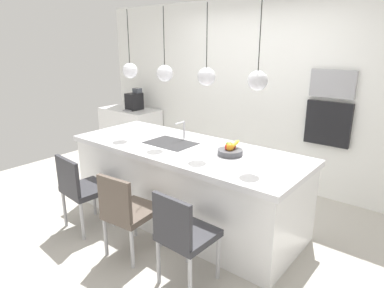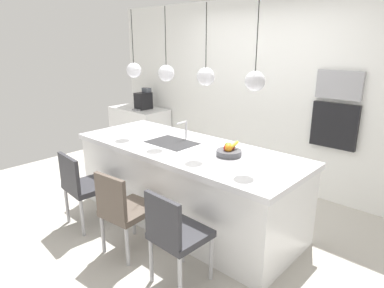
{
  "view_description": "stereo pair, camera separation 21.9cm",
  "coord_description": "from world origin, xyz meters",
  "px_view_note": "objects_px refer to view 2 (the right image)",
  "views": [
    {
      "loc": [
        2.31,
        -2.75,
        2.02
      ],
      "look_at": [
        0.1,
        0.0,
        0.94
      ],
      "focal_mm": 31.59,
      "sensor_mm": 36.0,
      "label": 1
    },
    {
      "loc": [
        2.48,
        -2.6,
        2.02
      ],
      "look_at": [
        0.1,
        0.0,
        0.94
      ],
      "focal_mm": 31.59,
      "sensor_mm": 36.0,
      "label": 2
    }
  ],
  "objects_px": {
    "fruit_bowl": "(229,151)",
    "coffee_machine": "(143,100)",
    "chair_middle": "(124,208)",
    "chair_far": "(175,233)",
    "microwave": "(340,85)",
    "oven": "(335,126)",
    "chair_near": "(83,184)"
  },
  "relations": [
    {
      "from": "microwave",
      "to": "chair_near",
      "type": "height_order",
      "value": "microwave"
    },
    {
      "from": "coffee_machine",
      "to": "oven",
      "type": "bearing_deg",
      "value": 5.13
    },
    {
      "from": "chair_middle",
      "to": "microwave",
      "type": "bearing_deg",
      "value": 67.47
    },
    {
      "from": "oven",
      "to": "chair_middle",
      "type": "bearing_deg",
      "value": -112.53
    },
    {
      "from": "chair_near",
      "to": "chair_far",
      "type": "xyz_separation_m",
      "value": [
        1.46,
        -0.0,
        -0.0
      ]
    },
    {
      "from": "oven",
      "to": "chair_middle",
      "type": "height_order",
      "value": "oven"
    },
    {
      "from": "fruit_bowl",
      "to": "chair_near",
      "type": "height_order",
      "value": "fruit_bowl"
    },
    {
      "from": "chair_near",
      "to": "chair_far",
      "type": "relative_size",
      "value": 0.99
    },
    {
      "from": "chair_near",
      "to": "chair_middle",
      "type": "bearing_deg",
      "value": -0.44
    },
    {
      "from": "oven",
      "to": "chair_far",
      "type": "xyz_separation_m",
      "value": [
        -0.33,
        -2.46,
        -0.52
      ]
    },
    {
      "from": "fruit_bowl",
      "to": "chair_middle",
      "type": "relative_size",
      "value": 0.31
    },
    {
      "from": "coffee_machine",
      "to": "chair_middle",
      "type": "height_order",
      "value": "coffee_machine"
    },
    {
      "from": "fruit_bowl",
      "to": "coffee_machine",
      "type": "xyz_separation_m",
      "value": [
        -2.81,
        1.21,
        0.05
      ]
    },
    {
      "from": "chair_far",
      "to": "fruit_bowl",
      "type": "bearing_deg",
      "value": 100.34
    },
    {
      "from": "chair_middle",
      "to": "fruit_bowl",
      "type": "bearing_deg",
      "value": 61.48
    },
    {
      "from": "fruit_bowl",
      "to": "chair_near",
      "type": "bearing_deg",
      "value": -143.34
    },
    {
      "from": "oven",
      "to": "chair_near",
      "type": "relative_size",
      "value": 0.65
    },
    {
      "from": "microwave",
      "to": "oven",
      "type": "distance_m",
      "value": 0.5
    },
    {
      "from": "fruit_bowl",
      "to": "microwave",
      "type": "relative_size",
      "value": 0.49
    },
    {
      "from": "coffee_machine",
      "to": "chair_middle",
      "type": "relative_size",
      "value": 0.44
    },
    {
      "from": "chair_middle",
      "to": "oven",
      "type": "bearing_deg",
      "value": 67.47
    },
    {
      "from": "fruit_bowl",
      "to": "chair_far",
      "type": "bearing_deg",
      "value": -79.66
    },
    {
      "from": "chair_middle",
      "to": "chair_far",
      "type": "distance_m",
      "value": 0.7
    },
    {
      "from": "chair_near",
      "to": "chair_far",
      "type": "bearing_deg",
      "value": -0.07
    },
    {
      "from": "fruit_bowl",
      "to": "microwave",
      "type": "xyz_separation_m",
      "value": [
        0.5,
        1.5,
        0.58
      ]
    },
    {
      "from": "coffee_machine",
      "to": "microwave",
      "type": "distance_m",
      "value": 3.36
    },
    {
      "from": "microwave",
      "to": "chair_far",
      "type": "relative_size",
      "value": 0.62
    },
    {
      "from": "chair_middle",
      "to": "coffee_machine",
      "type": "bearing_deg",
      "value": 136.49
    },
    {
      "from": "chair_near",
      "to": "chair_far",
      "type": "height_order",
      "value": "chair_far"
    },
    {
      "from": "fruit_bowl",
      "to": "chair_middle",
      "type": "bearing_deg",
      "value": -118.52
    },
    {
      "from": "microwave",
      "to": "chair_far",
      "type": "bearing_deg",
      "value": -97.53
    },
    {
      "from": "oven",
      "to": "chair_far",
      "type": "height_order",
      "value": "oven"
    }
  ]
}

